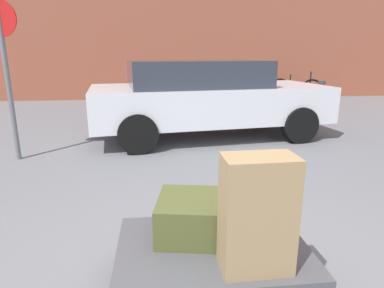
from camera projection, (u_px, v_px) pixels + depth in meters
The scene contains 9 objects.
luggage_cart at pixel (212, 254), 2.15m from camera, with size 1.22×0.85×0.34m.
suitcase_olive_stacked_top at pixel (204, 217), 2.22m from camera, with size 0.62×0.47×0.26m, color #4C5128.
suitcase_tan_center at pixel (257, 215), 1.81m from camera, with size 0.40×0.23×0.67m, color #9E7F56.
parked_car at pixel (206, 97), 6.16m from camera, with size 4.50×2.35×1.42m.
bicycle_leaning at pixel (296, 89), 11.25m from camera, with size 1.65×0.72×0.96m.
bollard_kerb_near at pixel (236, 94), 9.93m from camera, with size 0.22×0.22×0.73m, color #383838.
bollard_kerb_mid at pixel (284, 93), 10.08m from camera, with size 0.22×0.22×0.73m, color #383838.
bollard_kerb_far at pixel (321, 93), 10.21m from camera, with size 0.22×0.22×0.73m, color #383838.
no_parking_sign at pixel (5, 64), 4.60m from camera, with size 0.50×0.11×2.25m.
Camera 1 is at (-0.34, -1.85, 1.53)m, focal length 30.82 mm.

